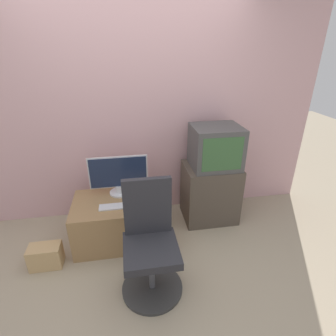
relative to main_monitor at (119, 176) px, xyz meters
name	(u,v)px	position (x,y,z in m)	size (l,w,h in m)	color
ground_plane	(150,289)	(0.22, -0.91, -0.70)	(12.00, 12.00, 0.00)	tan
wall_back	(134,110)	(0.22, 0.42, 0.60)	(4.40, 0.05, 2.60)	#CC9EA3
desk	(121,220)	(-0.01, -0.17, -0.46)	(0.98, 0.62, 0.48)	#937047
side_stand	(210,192)	(1.07, 0.06, -0.35)	(0.63, 0.50, 0.70)	#4C4238
main_monitor	(119,176)	(0.00, 0.00, 0.00)	(0.63, 0.23, 0.44)	silver
keyboard	(118,206)	(-0.02, -0.27, -0.21)	(0.38, 0.11, 0.01)	silver
mouse	(143,203)	(0.23, -0.27, -0.20)	(0.07, 0.04, 0.03)	black
crt_tv	(216,147)	(1.09, 0.05, 0.24)	(0.54, 0.46, 0.47)	#474747
office_chair	(150,247)	(0.24, -0.85, -0.27)	(0.54, 0.54, 1.01)	#333333
cardboard_box_lower	(46,256)	(-0.75, -0.46, -0.58)	(0.30, 0.18, 0.23)	tan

